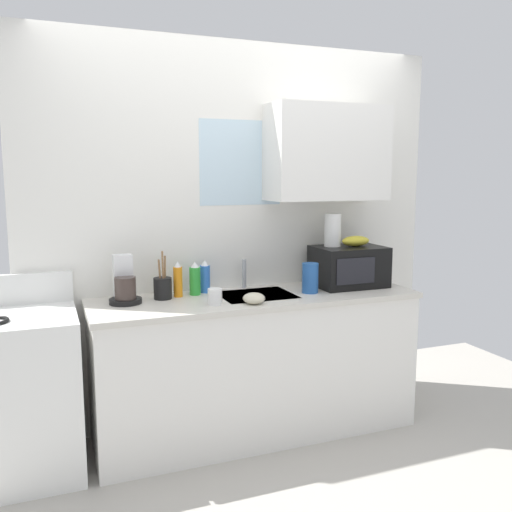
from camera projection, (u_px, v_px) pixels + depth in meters
kitchen_wall_assembly at (253, 219)px, 3.69m from camera, size 2.82×0.42×2.50m
counter_unit at (256, 363)px, 3.50m from camera, size 2.05×0.63×0.90m
sink_faucet at (244, 274)px, 3.64m from camera, size 0.03×0.03×0.19m
stove_range at (23, 394)px, 3.01m from camera, size 0.60×0.60×1.08m
microwave at (349, 266)px, 3.70m from camera, size 0.46×0.35×0.27m
banana_bunch at (356, 241)px, 3.70m from camera, size 0.20×0.11×0.07m
paper_towel_roll at (333, 230)px, 3.68m from camera, size 0.11×0.11×0.22m
coffee_maker at (124, 285)px, 3.23m from camera, size 0.19×0.21×0.28m
dish_soap_bottle_blue at (205, 277)px, 3.51m from camera, size 0.06×0.06×0.21m
dish_soap_bottle_green at (195, 279)px, 3.44m from camera, size 0.07×0.07×0.21m
dish_soap_bottle_orange at (178, 280)px, 3.38m from camera, size 0.06×0.06×0.22m
cereal_canister at (310, 278)px, 3.50m from camera, size 0.10×0.10×0.19m
mug_white at (215, 297)px, 3.18m from camera, size 0.08×0.08×0.09m
utensil_crock at (163, 287)px, 3.33m from camera, size 0.11×0.11×0.30m
small_bowl at (254, 298)px, 3.21m from camera, size 0.13×0.13×0.06m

